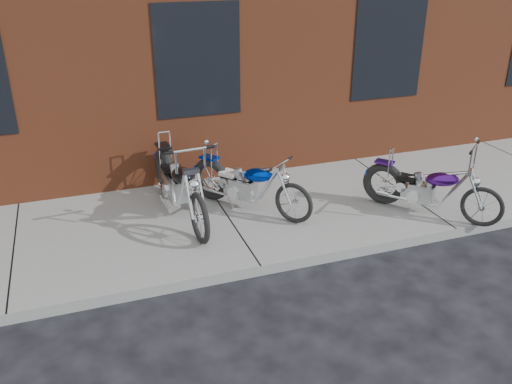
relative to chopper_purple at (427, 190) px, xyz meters
name	(u,v)px	position (x,y,z in m)	size (l,w,h in m)	color
ground	(261,276)	(-2.87, -0.60, -0.53)	(120.00, 120.00, 0.00)	black
sidewalk	(227,220)	(-2.87, 0.90, -0.46)	(22.00, 3.00, 0.15)	gray
chopper_purple	(427,190)	(0.00, 0.00, 0.00)	(1.41, 1.70, 1.18)	black
chopper_blue	(247,186)	(-2.51, 1.02, 0.01)	(1.40, 1.76, 0.94)	black
chopper_third	(179,186)	(-3.51, 1.21, 0.07)	(0.61, 2.50, 1.27)	black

